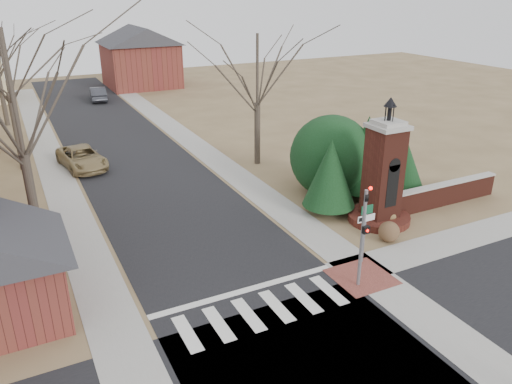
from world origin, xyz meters
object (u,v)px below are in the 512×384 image
sign_post (366,222)px  brick_gate_monument (382,182)px  distant_car (98,94)px  pickup_truck (82,158)px  traffic_signal_pole (364,229)px

sign_post → brick_gate_monument: (3.41, 3.01, 0.22)m
distant_car → pickup_truck: bearing=82.8°
distant_car → brick_gate_monument: bearing=107.3°
sign_post → brick_gate_monument: brick_gate_monument is taller
traffic_signal_pole → pickup_truck: bearing=111.2°
sign_post → distant_car: bearing=95.7°
brick_gate_monument → distant_car: brick_gate_monument is taller
sign_post → brick_gate_monument: size_ratio=0.42×
traffic_signal_pole → sign_post: (1.29, 1.41, -0.64)m
traffic_signal_pole → brick_gate_monument: bearing=43.2°
traffic_signal_pole → brick_gate_monument: brick_gate_monument is taller
brick_gate_monument → sign_post: bearing=-138.6°
brick_gate_monument → distant_car: bearing=101.4°
sign_post → distant_car: sign_post is taller
sign_post → pickup_truck: 20.58m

